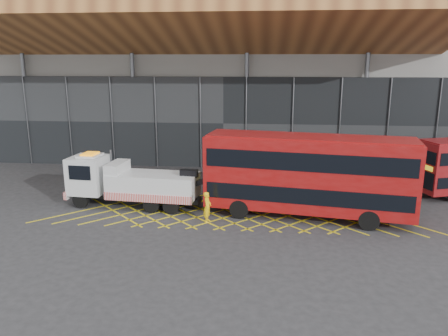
# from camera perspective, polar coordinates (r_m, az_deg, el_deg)

# --- Properties ---
(ground_plane) EXTENTS (120.00, 120.00, 0.00)m
(ground_plane) POSITION_cam_1_polar(r_m,az_deg,el_deg) (28.77, -6.27, -5.22)
(ground_plane) COLOR #2A2A2D
(road_markings) EXTENTS (24.76, 7.16, 0.01)m
(road_markings) POSITION_cam_1_polar(r_m,az_deg,el_deg) (28.25, 1.74, -5.49)
(road_markings) COLOR yellow
(road_markings) RESTS_ON ground_plane
(construction_building) EXTENTS (55.00, 23.97, 18.00)m
(construction_building) POSITION_cam_1_polar(r_m,az_deg,el_deg) (45.16, 0.70, 13.36)
(construction_building) COLOR gray
(construction_building) RESTS_ON ground_plane
(recovery_truck) EXTENTS (10.20, 3.20, 3.54)m
(recovery_truck) POSITION_cam_1_polar(r_m,az_deg,el_deg) (29.26, -12.38, -1.80)
(recovery_truck) COLOR black
(recovery_truck) RESTS_ON ground_plane
(bus_towed) EXTENTS (12.68, 4.83, 5.04)m
(bus_towed) POSITION_cam_1_polar(r_m,az_deg,el_deg) (26.70, 10.89, -0.63)
(bus_towed) COLOR maroon
(bus_towed) RESTS_ON ground_plane
(worker) EXTENTS (0.51, 0.71, 1.85)m
(worker) POSITION_cam_1_polar(r_m,az_deg,el_deg) (25.98, -2.18, -5.11)
(worker) COLOR yellow
(worker) RESTS_ON ground_plane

